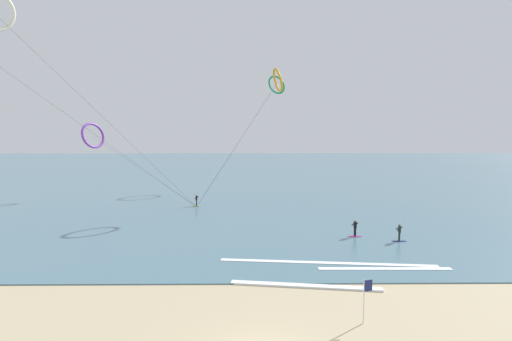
{
  "coord_description": "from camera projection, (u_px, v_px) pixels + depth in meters",
  "views": [
    {
      "loc": [
        -0.35,
        -14.25,
        9.72
      ],
      "look_at": [
        0.0,
        23.52,
        6.24
      ],
      "focal_mm": 24.9,
      "sensor_mm": 36.0,
      "label": 1
    }
  ],
  "objects": [
    {
      "name": "surfer_lime",
      "position": [
        196.0,
        201.0,
        50.18
      ],
      "size": [
        1.4,
        0.65,
        1.7
      ],
      "rotation": [
        0.0,
        0.0,
        1.86
      ],
      "color": "#8CC62D",
      "rests_on": "ground"
    },
    {
      "name": "wave_crest_mid",
      "position": [
        385.0,
        269.0,
        26.16
      ],
      "size": [
        9.83,
        0.62,
        0.12
      ],
      "primitive_type": "cube",
      "rotation": [
        0.0,
        0.0,
        -0.01
      ],
      "color": "white",
      "rests_on": "ground"
    },
    {
      "name": "surfer_magenta",
      "position": [
        355.0,
        229.0,
        34.69
      ],
      "size": [
        1.4,
        0.61,
        1.7
      ],
      "rotation": [
        0.0,
        0.0,
        1.69
      ],
      "color": "#CC288E",
      "rests_on": "ground"
    },
    {
      "name": "wave_crest_far",
      "position": [
        327.0,
        263.0,
        27.38
      ],
      "size": [
        16.54,
        2.12,
        0.12
      ],
      "primitive_type": "cube",
      "rotation": [
        0.0,
        0.0,
        -0.1
      ],
      "color": "white",
      "rests_on": "ground"
    },
    {
      "name": "kite_amber",
      "position": [
        278.0,
        80.0,
        50.03
      ],
      "size": [
        12.45,
        3.59,
        19.54
      ],
      "rotation": [
        0.0,
        0.0,
        1.73
      ],
      "color": "orange",
      "rests_on": "ground"
    },
    {
      "name": "sea_water",
      "position": [
        254.0,
        166.0,
        123.14
      ],
      "size": [
        400.0,
        200.0,
        0.08
      ],
      "primitive_type": "cube",
      "color": "slate",
      "rests_on": "ground"
    },
    {
      "name": "kite_emerald",
      "position": [
        276.0,
        85.0,
        73.01
      ],
      "size": [
        15.18,
        26.99,
        22.44
      ],
      "rotation": [
        0.0,
        0.0,
        2.35
      ],
      "color": "#199351",
      "rests_on": "ground"
    },
    {
      "name": "kite_violet",
      "position": [
        93.0,
        136.0,
        57.49
      ],
      "size": [
        19.52,
        10.6,
        12.24
      ],
      "rotation": [
        0.0,
        0.0,
        1.09
      ],
      "color": "purple",
      "rests_on": "ground"
    },
    {
      "name": "beach_flag",
      "position": [
        366.0,
        294.0,
        18.47
      ],
      "size": [
        0.47,
        0.15,
        2.42
      ],
      "color": "silver",
      "rests_on": "ground"
    },
    {
      "name": "wave_crest_near",
      "position": [
        305.0,
        286.0,
        23.22
      ],
      "size": [
        9.83,
        1.79,
        0.12
      ],
      "primitive_type": "cube",
      "rotation": [
        0.0,
        0.0,
        -0.13
      ],
      "color": "white",
      "rests_on": "ground"
    },
    {
      "name": "surfer_navy",
      "position": [
        399.0,
        234.0,
        33.09
      ],
      "size": [
        1.4,
        0.63,
        1.7
      ],
      "rotation": [
        0.0,
        0.0,
        1.37
      ],
      "color": "navy",
      "rests_on": "ground"
    }
  ]
}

